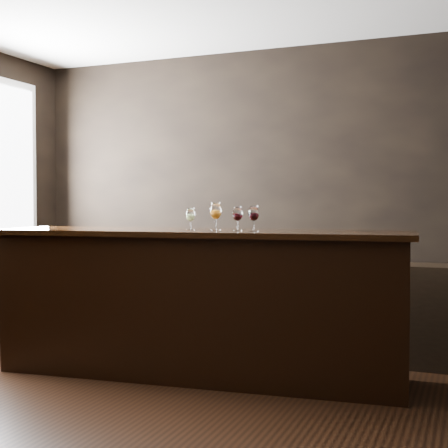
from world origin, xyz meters
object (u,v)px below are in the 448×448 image
at_px(glass_amber, 216,212).
at_px(glass_red_a, 237,214).
at_px(glass_white, 190,215).
at_px(glass_red_b, 254,214).
at_px(back_bar_shelf, 323,309).
at_px(bar_counter, 200,306).

height_order(glass_amber, glass_red_a, glass_amber).
relative_size(glass_white, glass_red_b, 0.90).
xyz_separation_m(glass_white, glass_amber, (0.19, 0.04, 0.03)).
bearing_deg(glass_amber, back_bar_shelf, 56.23).
bearing_deg(back_bar_shelf, bar_counter, -128.70).
bearing_deg(bar_counter, glass_red_b, -9.85).
bearing_deg(glass_red_b, glass_amber, 172.21).
distance_m(bar_counter, glass_amber, 0.75).
xyz_separation_m(glass_red_a, glass_red_b, (0.15, -0.06, 0.00)).
height_order(back_bar_shelf, glass_red_a, glass_red_a).
height_order(bar_counter, glass_amber, glass_amber).
bearing_deg(glass_red_a, back_bar_shelf, 64.04).
bearing_deg(back_bar_shelf, glass_white, -129.85).
bearing_deg(back_bar_shelf, glass_amber, -123.77).
xyz_separation_m(back_bar_shelf, glass_red_b, (-0.30, -0.99, 0.85)).
distance_m(bar_counter, glass_red_b, 0.86).
relative_size(glass_amber, glass_red_a, 1.16).
distance_m(bar_counter, glass_red_a, 0.78).
distance_m(back_bar_shelf, glass_amber, 1.43).
distance_m(glass_white, glass_red_a, 0.37).
bearing_deg(glass_red_b, bar_counter, 175.64).
xyz_separation_m(back_bar_shelf, glass_red_a, (-0.45, -0.93, 0.85)).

